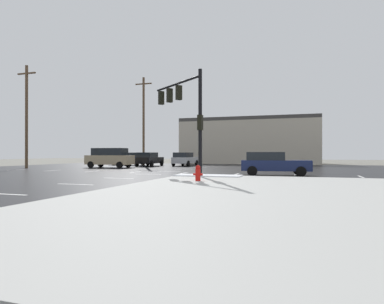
% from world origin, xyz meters
% --- Properties ---
extents(ground_plane, '(120.00, 120.00, 0.00)m').
position_xyz_m(ground_plane, '(0.00, 0.00, 0.00)').
color(ground_plane, slate).
extents(road_asphalt, '(44.00, 44.00, 0.02)m').
position_xyz_m(road_asphalt, '(0.00, 0.00, 0.01)').
color(road_asphalt, black).
rests_on(road_asphalt, ground_plane).
extents(sidewalk_corner, '(18.00, 18.00, 0.14)m').
position_xyz_m(sidewalk_corner, '(12.00, -12.00, 0.07)').
color(sidewalk_corner, '#B2B2AD').
rests_on(sidewalk_corner, ground_plane).
extents(snow_strip_curbside, '(4.00, 1.60, 0.06)m').
position_xyz_m(snow_strip_curbside, '(5.00, -4.00, 0.17)').
color(snow_strip_curbside, white).
rests_on(snow_strip_curbside, sidewalk_corner).
extents(lane_markings, '(36.15, 36.15, 0.01)m').
position_xyz_m(lane_markings, '(1.20, -1.38, 0.02)').
color(lane_markings, silver).
rests_on(lane_markings, road_asphalt).
extents(traffic_signal_mast, '(4.47, 3.71, 6.38)m').
position_xyz_m(traffic_signal_mast, '(3.29, -3.49, 4.53)').
color(traffic_signal_mast, black).
rests_on(traffic_signal_mast, sidewalk_corner).
extents(fire_hydrant, '(0.48, 0.26, 0.79)m').
position_xyz_m(fire_hydrant, '(5.45, -7.60, 0.54)').
color(fire_hydrant, red).
rests_on(fire_hydrant, sidewalk_corner).
extents(strip_building_background, '(19.66, 8.00, 6.65)m').
position_xyz_m(strip_building_background, '(3.23, 26.15, 3.32)').
color(strip_building_background, '#BCB29E').
rests_on(strip_building_background, ground_plane).
extents(sedan_black, '(2.15, 4.59, 1.58)m').
position_xyz_m(sedan_black, '(-6.29, 11.42, 0.85)').
color(sedan_black, black).
rests_on(sedan_black, road_asphalt).
extents(sedan_blue, '(4.63, 2.26, 1.58)m').
position_xyz_m(sedan_blue, '(-9.88, 13.40, 0.85)').
color(sedan_blue, navy).
rests_on(sedan_blue, road_asphalt).
extents(sedan_navy, '(4.67, 2.41, 1.58)m').
position_xyz_m(sedan_navy, '(8.57, -0.51, 0.85)').
color(sedan_navy, '#141E47').
rests_on(sedan_navy, road_asphalt).
extents(sedan_silver, '(2.08, 4.56, 1.58)m').
position_xyz_m(sedan_silver, '(-2.67, 13.58, 0.85)').
color(sedan_silver, '#B7BABF').
rests_on(sedan_silver, road_asphalt).
extents(suv_tan, '(4.92, 2.37, 2.03)m').
position_xyz_m(suv_tan, '(-8.56, 6.72, 1.09)').
color(suv_tan, tan).
rests_on(suv_tan, road_asphalt).
extents(utility_pole_far, '(2.20, 0.28, 10.33)m').
position_xyz_m(utility_pole_far, '(-15.76, 2.94, 5.39)').
color(utility_pole_far, brown).
rests_on(utility_pole_far, ground_plane).
extents(utility_pole_distant, '(2.20, 0.28, 10.98)m').
position_xyz_m(utility_pole_distant, '(-8.24, 13.93, 5.72)').
color(utility_pole_distant, brown).
rests_on(utility_pole_distant, ground_plane).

